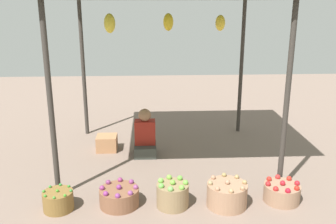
{
  "coord_description": "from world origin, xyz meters",
  "views": [
    {
      "loc": [
        -0.26,
        -5.67,
        2.46
      ],
      "look_at": [
        0.0,
        -0.61,
        0.95
      ],
      "focal_mm": 39.87,
      "sensor_mm": 36.0,
      "label": 1
    }
  ],
  "objects": [
    {
      "name": "wooden_crate_near_vendor",
      "position": [
        -1.0,
        0.34,
        0.13
      ],
      "size": [
        0.34,
        0.33,
        0.26
      ],
      "primitive_type": "cube",
      "color": "#AB764E",
      "rests_on": "ground"
    },
    {
      "name": "basket_red_apples",
      "position": [
        1.41,
        -1.49,
        0.12
      ],
      "size": [
        0.46,
        0.46,
        0.28
      ],
      "color": "#9C765B",
      "rests_on": "ground"
    },
    {
      "name": "basket_green_chilies",
      "position": [
        -1.39,
        -1.55,
        0.12
      ],
      "size": [
        0.37,
        0.37,
        0.27
      ],
      "color": "brown",
      "rests_on": "ground"
    },
    {
      "name": "basket_green_apples",
      "position": [
        0.01,
        -1.54,
        0.16
      ],
      "size": [
        0.4,
        0.4,
        0.36
      ],
      "color": "#8E7551",
      "rests_on": "ground"
    },
    {
      "name": "market_stall_structure",
      "position": [
        -0.01,
        0.0,
        2.34
      ],
      "size": [
        3.25,
        2.71,
        2.52
      ],
      "color": "#38332D",
      "rests_on": "ground"
    },
    {
      "name": "vendor_person",
      "position": [
        -0.34,
        0.14,
        0.3
      ],
      "size": [
        0.36,
        0.44,
        0.78
      ],
      "color": "#3C403A",
      "rests_on": "ground"
    },
    {
      "name": "ground_plane",
      "position": [
        0.0,
        0.0,
        0.0
      ],
      "size": [
        14.0,
        14.0,
        0.0
      ],
      "primitive_type": "plane",
      "color": "#7C685B"
    },
    {
      "name": "basket_potatoes",
      "position": [
        0.69,
        -1.57,
        0.15
      ],
      "size": [
        0.5,
        0.5,
        0.35
      ],
      "color": "#A37A5D",
      "rests_on": "ground"
    },
    {
      "name": "basket_purple_onions",
      "position": [
        -0.65,
        -1.49,
        0.12
      ],
      "size": [
        0.49,
        0.49,
        0.28
      ],
      "color": "brown",
      "rests_on": "ground"
    }
  ]
}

